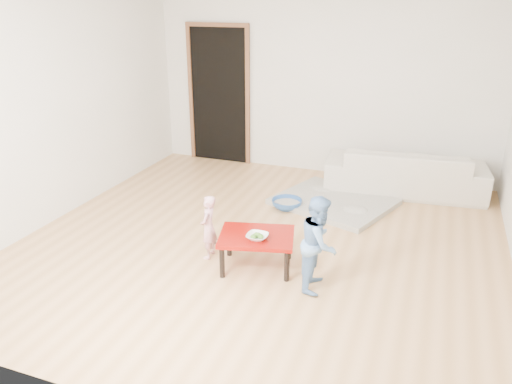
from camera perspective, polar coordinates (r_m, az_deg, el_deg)
The scene contains 13 objects.
floor at distance 5.44m, azimuth 0.74°, elevation -5.64°, with size 5.00×5.00×0.01m, color tan.
back_wall at distance 7.34m, azimuth 7.54°, elevation 12.12°, with size 5.00×0.02×2.60m, color white.
left_wall at distance 6.26m, azimuth -21.60°, elevation 9.15°, with size 0.02×5.00×2.60m, color white.
doorway at distance 7.88m, azimuth -4.20°, elevation 10.86°, with size 1.02×0.08×2.11m, color brown, non-canonical shape.
sofa at distance 6.97m, azimuth 16.63°, elevation 2.38°, with size 2.06×0.81×0.60m, color beige.
cushion at distance 6.80m, azimuth 13.69°, elevation 3.61°, with size 0.45×0.40×0.12m, color orange.
red_table at distance 4.87m, azimuth 0.07°, elevation -6.78°, with size 0.71×0.53×0.35m, color maroon, non-canonical shape.
bowl at distance 4.70m, azimuth 0.14°, elevation -5.13°, with size 0.20×0.20×0.05m, color white.
broccoli at distance 4.70m, azimuth 0.14°, elevation -5.10°, with size 0.12×0.12×0.06m, color #2D5919, non-canonical shape.
child_pink at distance 5.02m, azimuth -5.46°, elevation -4.01°, with size 0.24×0.16×0.66m, color #CF5E6F.
child_blue at distance 4.48m, azimuth 7.23°, elevation -5.80°, with size 0.43×0.34×0.89m, color #5889CD.
basin at distance 6.23m, azimuth 3.54°, elevation -1.38°, with size 0.38×0.38×0.12m, color #285499.
blanket at distance 6.43m, azimuth 8.89°, elevation -1.11°, with size 1.34×1.12×0.07m, color #B8B0A3, non-canonical shape.
Camera 1 is at (1.62, -4.55, 2.50)m, focal length 35.00 mm.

